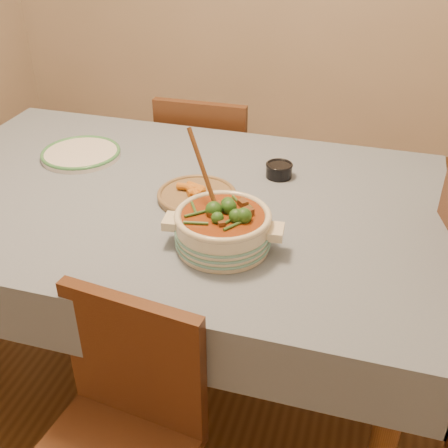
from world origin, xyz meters
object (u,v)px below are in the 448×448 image
object	(u,v)px
white_plate	(81,153)
condiment_bowl	(279,169)
stew_casserole	(223,226)
chair_near	(120,431)
dining_table	(170,220)
chair_far	(208,172)
fried_plate	(197,194)

from	to	relation	value
white_plate	condiment_bowl	world-z (taller)	condiment_bowl
stew_casserole	chair_near	xyz separation A→B (m)	(-0.14, -0.41, -0.37)
dining_table	chair_far	distance (m)	0.74
condiment_bowl	chair_near	world-z (taller)	condiment_bowl
white_plate	condiment_bowl	distance (m)	0.70
dining_table	condiment_bowl	world-z (taller)	condiment_bowl
stew_casserole	chair_far	bearing A→B (deg)	110.41
white_plate	fried_plate	xyz separation A→B (m)	(0.49, -0.17, 0.00)
dining_table	fried_plate	world-z (taller)	fried_plate
dining_table	chair_near	distance (m)	0.68
fried_plate	chair_near	world-z (taller)	fried_plate
fried_plate	chair_near	distance (m)	0.71
condiment_bowl	fried_plate	bearing A→B (deg)	-134.43
dining_table	fried_plate	size ratio (longest dim) A/B	5.57
condiment_bowl	chair_near	xyz separation A→B (m)	(-0.20, -0.85, -0.33)
condiment_bowl	white_plate	bearing A→B (deg)	-176.03
condiment_bowl	chair_near	size ratio (longest dim) A/B	0.12
stew_casserole	white_plate	distance (m)	0.75
chair_far	chair_near	xyz separation A→B (m)	(0.21, -1.35, -0.02)
condiment_bowl	chair_near	bearing A→B (deg)	-103.37
stew_casserole	chair_near	size ratio (longest dim) A/B	0.41
chair_near	condiment_bowl	bearing A→B (deg)	83.58
dining_table	chair_far	xyz separation A→B (m)	(-0.10, 0.71, -0.19)
white_plate	stew_casserole	bearing A→B (deg)	-31.61
dining_table	white_plate	size ratio (longest dim) A/B	5.00
condiment_bowl	dining_table	bearing A→B (deg)	-144.65
stew_casserole	condiment_bowl	distance (m)	0.45
dining_table	stew_casserole	distance (m)	0.37
condiment_bowl	chair_far	bearing A→B (deg)	129.64
white_plate	chair_far	xyz separation A→B (m)	(0.29, 0.54, -0.30)
chair_far	chair_near	bearing A→B (deg)	97.29
condiment_bowl	chair_near	distance (m)	0.94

